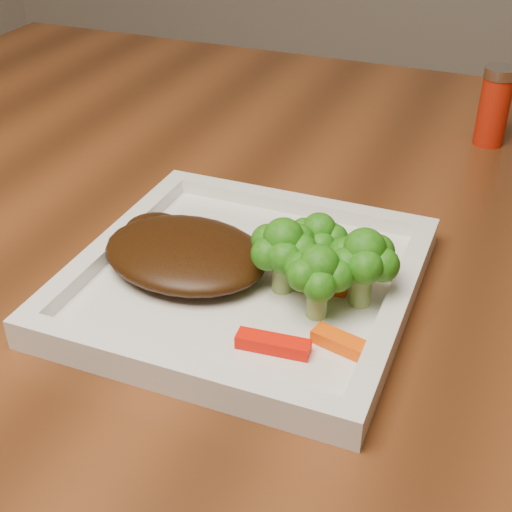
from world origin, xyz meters
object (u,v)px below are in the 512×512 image
at_px(dining_table, 386,473).
at_px(spice_shaker, 494,107).
at_px(plate, 245,285).
at_px(steak, 185,253).

xyz_separation_m(dining_table, spice_shaker, (0.04, 0.20, 0.42)).
height_order(plate, spice_shaker, spice_shaker).
relative_size(plate, steak, 1.87).
relative_size(plate, spice_shaker, 2.93).
bearing_deg(dining_table, spice_shaker, 80.02).
bearing_deg(spice_shaker, plate, -111.51).
height_order(plate, steak, steak).
bearing_deg(dining_table, plate, -122.63).
relative_size(dining_table, plate, 5.93).
relative_size(dining_table, spice_shaker, 17.39).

